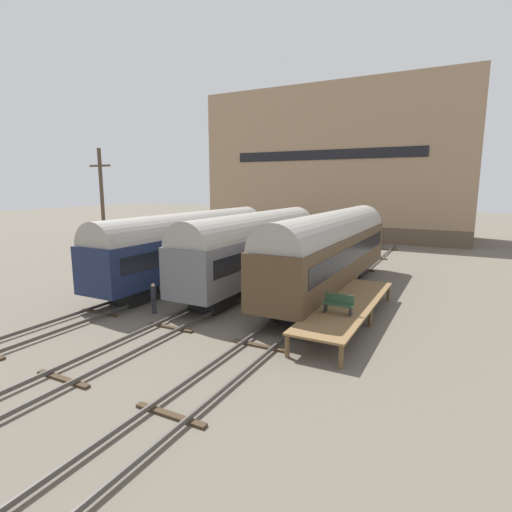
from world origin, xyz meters
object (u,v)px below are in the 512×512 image
object	(u,v)px
train_car_grey	(254,246)
train_car_navy	(190,243)
bench	(339,303)
utility_pole	(103,218)
train_car_brown	(331,247)
person_worker	(153,295)

from	to	relation	value
train_car_grey	train_car_navy	distance (m)	4.97
bench	utility_pole	xyz separation A→B (m)	(-16.53, 1.25, 3.28)
train_car_brown	bench	world-z (taller)	train_car_brown
train_car_grey	bench	size ratio (longest dim) A/B	11.14
train_car_grey	bench	world-z (taller)	train_car_grey
train_car_grey	utility_pole	world-z (taller)	utility_pole
train_car_grey	train_car_navy	bearing A→B (deg)	-173.58
person_worker	utility_pole	world-z (taller)	utility_pole
train_car_grey	bench	distance (m)	9.62
train_car_navy	bench	world-z (taller)	train_car_navy
train_car_brown	person_worker	distance (m)	11.51
train_car_grey	utility_pole	size ratio (longest dim) A/B	1.67
train_car_brown	person_worker	xyz separation A→B (m)	(-7.26, -8.71, -2.00)
person_worker	bench	bearing A→B (deg)	9.14
train_car_navy	person_worker	world-z (taller)	train_car_navy
utility_pole	train_car_grey	bearing A→B (deg)	26.95
train_car_grey	utility_pole	xyz separation A→B (m)	(-9.00, -4.58, 1.89)
train_car_brown	person_worker	bearing A→B (deg)	-129.81
bench	utility_pole	size ratio (longest dim) A/B	0.15
bench	train_car_brown	bearing A→B (deg)	109.95
train_car_brown	utility_pole	distance (m)	15.24
bench	person_worker	bearing A→B (deg)	-170.86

